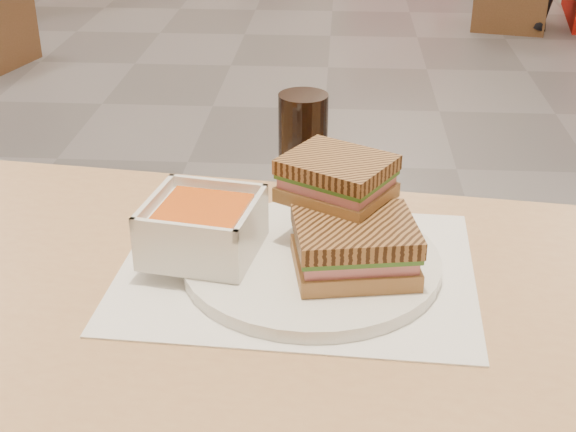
# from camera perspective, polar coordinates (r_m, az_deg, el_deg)

# --- Properties ---
(main_table) EXTENTS (1.27, 0.84, 0.75)m
(main_table) POSITION_cam_1_polar(r_m,az_deg,el_deg) (0.83, -3.34, -15.06)
(main_table) COLOR tan
(main_table) RESTS_ON ground
(tray_liner) EXTENTS (0.39, 0.31, 0.00)m
(tray_liner) POSITION_cam_1_polar(r_m,az_deg,el_deg) (0.86, 0.62, -3.83)
(tray_liner) COLOR white
(tray_liner) RESTS_ON main_table
(plate) EXTENTS (0.28, 0.28, 0.01)m
(plate) POSITION_cam_1_polar(r_m,az_deg,el_deg) (0.86, 1.70, -3.34)
(plate) COLOR white
(plate) RESTS_ON tray_liner
(soup_bowl) EXTENTS (0.13, 0.13, 0.06)m
(soup_bowl) POSITION_cam_1_polar(r_m,az_deg,el_deg) (0.85, -6.08, -0.94)
(soup_bowl) COLOR white
(soup_bowl) RESTS_ON plate
(panini_lower) EXTENTS (0.14, 0.12, 0.05)m
(panini_lower) POSITION_cam_1_polar(r_m,az_deg,el_deg) (0.82, 4.78, -2.19)
(panini_lower) COLOR #9A693B
(panini_lower) RESTS_ON plate
(panini_upper) EXTENTS (0.14, 0.13, 0.05)m
(panini_upper) POSITION_cam_1_polar(r_m,az_deg,el_deg) (0.85, 3.51, 2.68)
(panini_upper) COLOR #9A693B
(panini_upper) RESTS_ON panini_lower
(cola_glass) EXTENTS (0.06, 0.06, 0.13)m
(cola_glass) POSITION_cam_1_polar(r_m,az_deg,el_deg) (1.01, 1.07, 5.07)
(cola_glass) COLOR black
(cola_glass) RESTS_ON main_table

